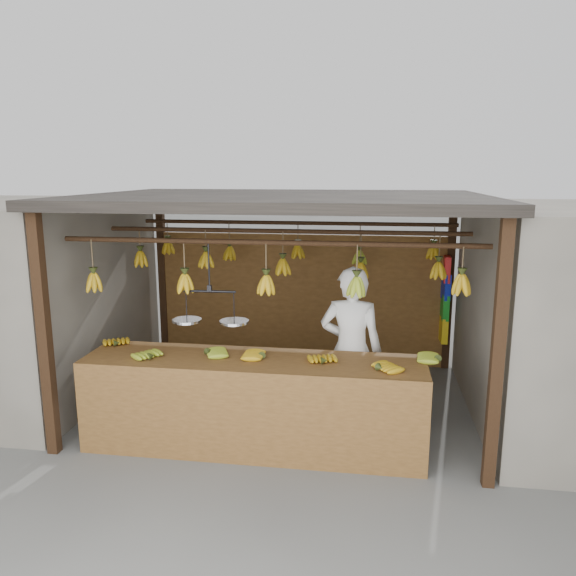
# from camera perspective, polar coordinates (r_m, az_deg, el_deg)

# --- Properties ---
(ground) EXTENTS (80.00, 80.00, 0.00)m
(ground) POSITION_cam_1_polar(r_m,az_deg,el_deg) (6.69, -0.39, -11.49)
(ground) COLOR #5B5B57
(stall) EXTENTS (4.30, 3.30, 2.40)m
(stall) POSITION_cam_1_polar(r_m,az_deg,el_deg) (6.51, 0.04, 5.85)
(stall) COLOR black
(stall) RESTS_ON ground
(counter) EXTENTS (3.48, 0.74, 0.96)m
(counter) POSITION_cam_1_polar(r_m,az_deg,el_deg) (5.33, -3.72, -9.62)
(counter) COLOR brown
(counter) RESTS_ON ground
(hanging_bananas) EXTENTS (3.63, 2.23, 0.37)m
(hanging_bananas) POSITION_cam_1_polar(r_m,az_deg,el_deg) (6.22, -0.46, 2.29)
(hanging_bananas) COLOR #BE9014
(hanging_bananas) RESTS_ON ground
(balance_scale) EXTENTS (0.74, 0.29, 0.79)m
(balance_scale) POSITION_cam_1_polar(r_m,az_deg,el_deg) (5.47, -7.89, -2.95)
(balance_scale) COLOR black
(balance_scale) RESTS_ON ground
(vendor) EXTENTS (0.66, 0.46, 1.73)m
(vendor) POSITION_cam_1_polar(r_m,az_deg,el_deg) (5.76, 6.41, -6.30)
(vendor) COLOR white
(vendor) RESTS_ON ground
(bag_bundles) EXTENTS (0.08, 0.26, 1.16)m
(bag_bundles) POSITION_cam_1_polar(r_m,az_deg,el_deg) (7.67, 15.69, -0.99)
(bag_bundles) COLOR red
(bag_bundles) RESTS_ON ground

